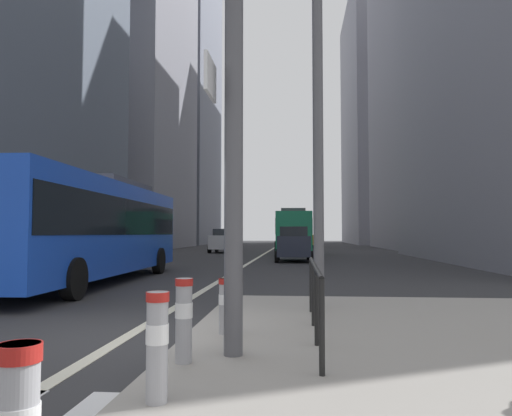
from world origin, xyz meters
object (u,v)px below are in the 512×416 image
(street_lamp_post, at_px, (317,41))
(traffic_signal_gantry, at_px, (66,25))
(bollard_right, at_px, (184,316))
(car_oncoming_mid, at_px, (224,240))
(car_receding_near, at_px, (306,239))
(city_bus_red_receding, at_px, (292,230))
(bollard_left, at_px, (157,341))
(car_receding_far, at_px, (293,244))
(bollard_back, at_px, (225,303))
(city_bus_blue_oncoming, at_px, (90,225))

(street_lamp_post, bearing_deg, traffic_signal_gantry, -131.21)
(bollard_right, bearing_deg, car_oncoming_mid, 97.90)
(traffic_signal_gantry, xyz_separation_m, street_lamp_post, (3.23, 3.69, 1.17))
(car_oncoming_mid, xyz_separation_m, car_receding_near, (6.95, 15.90, -0.00))
(city_bus_red_receding, xyz_separation_m, bollard_left, (-0.75, -34.78, -1.18))
(street_lamp_post, distance_m, bollard_right, 6.36)
(traffic_signal_gantry, bearing_deg, street_lamp_post, 48.79)
(car_receding_far, relative_size, bollard_right, 4.66)
(car_receding_near, distance_m, car_receding_far, 28.22)
(traffic_signal_gantry, height_order, bollard_left, traffic_signal_gantry)
(bollard_left, bearing_deg, car_oncoming_mid, 97.74)
(car_oncoming_mid, bearing_deg, traffic_signal_gantry, -84.64)
(bollard_left, bearing_deg, bollard_back, 86.82)
(city_bus_blue_oncoming, relative_size, street_lamp_post, 1.50)
(city_bus_blue_oncoming, distance_m, bollard_back, 9.74)
(city_bus_blue_oncoming, height_order, bollard_right, city_bus_blue_oncoming)
(car_oncoming_mid, height_order, car_receding_near, same)
(car_receding_near, bearing_deg, car_oncoming_mid, -113.62)
(traffic_signal_gantry, relative_size, bollard_right, 6.84)
(car_oncoming_mid, xyz_separation_m, traffic_signal_gantry, (3.22, -34.27, 3.13))
(street_lamp_post, xyz_separation_m, bollard_left, (-1.57, -5.30, -4.63))
(city_bus_blue_oncoming, distance_m, city_bus_red_receding, 24.77)
(traffic_signal_gantry, bearing_deg, bollard_left, -44.24)
(city_bus_blue_oncoming, relative_size, bollard_left, 13.09)
(city_bus_red_receding, height_order, street_lamp_post, street_lamp_post)
(car_receding_far, xyz_separation_m, street_lamp_post, (0.64, -18.28, 4.29))
(traffic_signal_gantry, height_order, bollard_back, traffic_signal_gantry)
(bollard_right, height_order, bollard_back, bollard_right)
(city_bus_blue_oncoming, height_order, street_lamp_post, street_lamp_post)
(city_bus_red_receding, relative_size, car_receding_near, 2.68)
(street_lamp_post, bearing_deg, bollard_right, -112.05)
(city_bus_blue_oncoming, bearing_deg, city_bus_red_receding, 75.81)
(city_bus_red_receding, height_order, bollard_right, city_bus_red_receding)
(car_receding_far, xyz_separation_m, traffic_signal_gantry, (-2.59, -21.97, 3.13))
(car_receding_far, distance_m, street_lamp_post, 18.79)
(car_oncoming_mid, distance_m, car_receding_far, 13.61)
(city_bus_red_receding, bearing_deg, bollard_right, -91.40)
(city_bus_blue_oncoming, xyz_separation_m, bollard_back, (5.48, -7.96, -1.25))
(traffic_signal_gantry, distance_m, bollard_right, 3.82)
(bollard_back, bearing_deg, car_oncoming_mid, 98.65)
(city_bus_blue_oncoming, bearing_deg, bollard_back, -55.48)
(traffic_signal_gantry, height_order, bollard_right, traffic_signal_gantry)
(car_oncoming_mid, distance_m, bollard_left, 36.22)
(car_receding_far, height_order, bollard_back, car_receding_far)
(car_oncoming_mid, height_order, bollard_back, car_oncoming_mid)
(street_lamp_post, xyz_separation_m, bollard_back, (-1.41, -2.49, -4.70))
(city_bus_red_receding, xyz_separation_m, bollard_back, (-0.59, -31.97, -1.25))
(city_bus_blue_oncoming, distance_m, bollard_right, 10.93)
(car_receding_near, xyz_separation_m, bollard_back, (-1.92, -48.97, -0.41))
(bollard_left, height_order, bollard_right, bollard_left)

